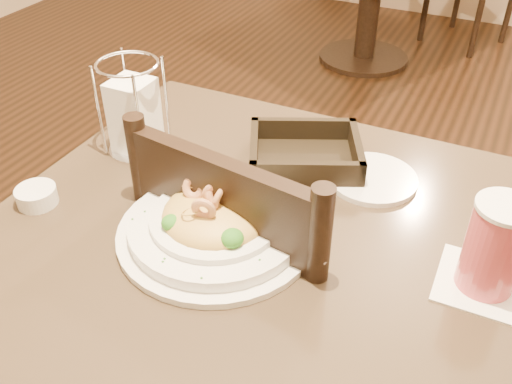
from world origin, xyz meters
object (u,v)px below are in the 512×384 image
at_px(drink_glass, 494,247).
at_px(butter_ramekin, 37,196).
at_px(main_table, 252,331).
at_px(side_plate, 372,178).
at_px(bread_basket, 305,156).
at_px(dining_chair_near, 264,295).
at_px(pasta_bowl, 216,221).
at_px(napkin_caddy, 134,114).

height_order(drink_glass, butter_ramekin, drink_glass).
bearing_deg(main_table, side_plate, 60.95).
distance_m(drink_glass, bread_basket, 0.41).
bearing_deg(butter_ramekin, dining_chair_near, 28.96).
xyz_separation_m(main_table, drink_glass, (0.37, 0.05, 0.32)).
bearing_deg(dining_chair_near, pasta_bowl, 87.36).
height_order(dining_chair_near, side_plate, dining_chair_near).
height_order(dining_chair_near, drink_glass, dining_chair_near).
distance_m(main_table, butter_ramekin, 0.47).
relative_size(bread_basket, butter_ramekin, 3.68).
distance_m(dining_chair_near, pasta_bowl, 0.33).
bearing_deg(napkin_caddy, butter_ramekin, -104.23).
relative_size(bread_basket, napkin_caddy, 1.38).
distance_m(side_plate, butter_ramekin, 0.62).
height_order(napkin_caddy, side_plate, napkin_caddy).
relative_size(side_plate, butter_ramekin, 2.37).
distance_m(pasta_bowl, napkin_caddy, 0.33).
xyz_separation_m(bread_basket, side_plate, (0.14, 0.01, -0.02)).
bearing_deg(pasta_bowl, butter_ramekin, -169.37).
bearing_deg(drink_glass, side_plate, 140.01).
xyz_separation_m(dining_chair_near, pasta_bowl, (-0.03, -0.14, 0.29)).
xyz_separation_m(pasta_bowl, butter_ramekin, (-0.33, -0.06, -0.01)).
xyz_separation_m(napkin_caddy, butter_ramekin, (-0.06, -0.23, -0.07)).
height_order(dining_chair_near, napkin_caddy, napkin_caddy).
bearing_deg(bread_basket, pasta_bowl, -101.75).
distance_m(bread_basket, napkin_caddy, 0.35).
bearing_deg(napkin_caddy, dining_chair_near, -5.77).
bearing_deg(side_plate, bread_basket, -177.14).
relative_size(pasta_bowl, drink_glass, 2.42).
relative_size(dining_chair_near, drink_glass, 6.09).
xyz_separation_m(dining_chair_near, drink_glass, (0.39, -0.06, 0.34)).
relative_size(main_table, napkin_caddy, 4.64).
relative_size(pasta_bowl, butter_ramekin, 5.09).
distance_m(main_table, napkin_caddy, 0.48).
height_order(pasta_bowl, side_plate, pasta_bowl).
xyz_separation_m(bread_basket, napkin_caddy, (-0.33, -0.09, 0.06)).
bearing_deg(bread_basket, side_plate, 2.86).
bearing_deg(butter_ramekin, side_plate, 32.18).
xyz_separation_m(drink_glass, bread_basket, (-0.37, 0.19, -0.05)).
distance_m(main_table, pasta_bowl, 0.28).
height_order(pasta_bowl, drink_glass, drink_glass).
distance_m(pasta_bowl, bread_basket, 0.27).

